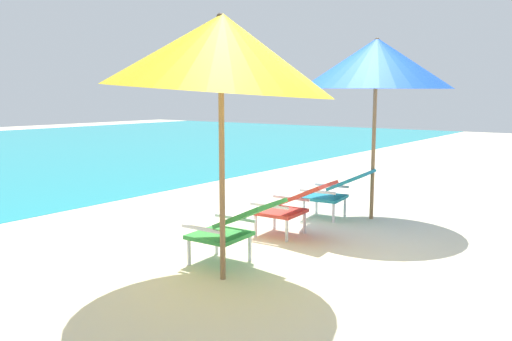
# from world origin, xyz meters

# --- Properties ---
(ground_plane) EXTENTS (40.00, 40.00, 0.00)m
(ground_plane) POSITION_xyz_m (0.00, 4.00, 0.00)
(ground_plane) COLOR beige
(lounge_chair_left) EXTENTS (0.59, 0.91, 0.68)m
(lounge_chair_left) POSITION_xyz_m (-1.15, -0.26, 0.40)
(lounge_chair_left) COLOR #338E3D
(lounge_chair_left) RESTS_ON ground_plane
(lounge_chair_center) EXTENTS (0.60, 0.91, 0.68)m
(lounge_chair_center) POSITION_xyz_m (0.06, -0.16, 0.40)
(lounge_chair_center) COLOR red
(lounge_chair_center) RESTS_ON ground_plane
(lounge_chair_right) EXTENTS (0.65, 0.94, 0.68)m
(lounge_chair_right) POSITION_xyz_m (1.15, -0.15, 0.40)
(lounge_chair_right) COLOR teal
(lounge_chair_right) RESTS_ON ground_plane
(beach_umbrella_left) EXTENTS (2.65, 2.67, 2.39)m
(beach_umbrella_left) POSITION_xyz_m (-1.49, -0.41, 2.00)
(beach_umbrella_left) COLOR olive
(beach_umbrella_left) RESTS_ON ground_plane
(beach_umbrella_right) EXTENTS (2.73, 2.74, 2.39)m
(beach_umbrella_right) POSITION_xyz_m (1.44, -0.52, 2.05)
(beach_umbrella_right) COLOR olive
(beach_umbrella_right) RESTS_ON ground_plane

